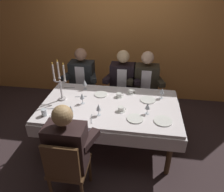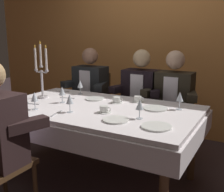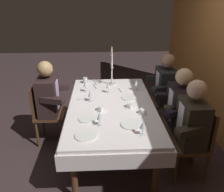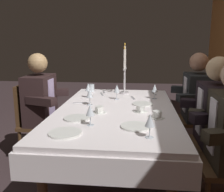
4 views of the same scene
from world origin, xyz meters
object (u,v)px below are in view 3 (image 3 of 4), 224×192
Objects in this scene: wine_glass_0 at (108,85)px; wine_glass_3 at (100,116)px; seated_diner_1 at (48,96)px; wine_glass_1 at (86,84)px; dinner_plate_3 at (86,135)px; seated_diner_2 at (181,106)px; dinner_plate_2 at (131,125)px; water_tumbler_0 at (85,80)px; wine_glass_5 at (143,125)px; dinner_plate_1 at (129,98)px; seated_diner_0 at (166,85)px; coffee_cup_0 at (130,106)px; wine_glass_2 at (136,83)px; dining_table at (112,112)px; seated_diner_3 at (192,122)px; dinner_plate_0 at (88,119)px; wine_glass_4 at (90,94)px; candelabra at (112,69)px; coffee_cup_2 at (143,112)px; coffee_cup_1 at (101,109)px.

wine_glass_3 is at bearing -7.96° from wine_glass_0.
wine_glass_1 is at bearing 101.98° from seated_diner_1.
dinner_plate_3 is 0.18× the size of seated_diner_2.
water_tumbler_0 is at bearing -156.40° from dinner_plate_2.
dinner_plate_1 is at bearing -177.84° from wine_glass_5.
wine_glass_0 is at bearing 41.21° from water_tumbler_0.
seated_diner_0 is at bearing 99.23° from wine_glass_1.
coffee_cup_0 is (0.27, -0.02, 0.02)m from dinner_plate_1.
dinner_plate_1 is 0.33m from wine_glass_2.
wine_glass_3 is at bearing -42.58° from coffee_cup_0.
dining_table is 0.89m from water_tumbler_0.
seated_diner_2 reaches higher than dinner_plate_3.
wine_glass_1 is 0.13× the size of seated_diner_3.
dinner_plate_1 is 0.16× the size of seated_diner_0.
seated_diner_3 is (1.13, 0.00, 0.00)m from seated_diner_0.
dining_table is 9.65× the size of dinner_plate_1.
wine_glass_5 is at bearing -43.62° from seated_diner_2.
seated_diner_2 is 1.00× the size of seated_diner_3.
dinner_plate_3 is 1.40× the size of wine_glass_5.
dinner_plate_0 is 1.21m from seated_diner_2.
dinner_plate_1 reaches higher than dining_table.
wine_glass_4 is at bearing -110.49° from dining_table.
wine_glass_3 is at bearing -8.90° from candelabra.
water_tumbler_0 reaches higher than dining_table.
seated_diner_2 is at bearing 112.28° from wine_glass_3.
wine_glass_2 is (-0.28, 0.14, 0.11)m from dinner_plate_1.
dinner_plate_2 is at bearing 72.07° from dinner_plate_0.
dining_table is 14.70× the size of coffee_cup_2.
wine_glass_3 is at bearing 144.57° from dinner_plate_3.
wine_glass_1 is 1.00× the size of wine_glass_5.
dinner_plate_1 is 0.16× the size of seated_diner_3.
seated_diner_0 is 1.80m from seated_diner_1.
candelabra reaches higher than water_tumbler_0.
wine_glass_1 is 1.74× the size of water_tumbler_0.
candelabra reaches higher than coffee_cup_1.
seated_diner_3 is (0.40, 0.00, 0.00)m from seated_diner_2.
dining_table is at bearing 140.74° from coffee_cup_1.
dining_table is 3.21× the size of candelabra.
wine_glass_5 reaches higher than dinner_plate_1.
dinner_plate_0 is 0.17× the size of seated_diner_0.
dinner_plate_3 is at bearing -69.01° from dinner_plate_2.
wine_glass_4 reaches higher than water_tumbler_0.
coffee_cup_1 is at bearing -39.93° from wine_glass_2.
wine_glass_0 is 0.55m from coffee_cup_0.
coffee_cup_0 is at bearing 100.62° from coffee_cup_1.
dinner_plate_1 is at bearing 124.87° from dining_table.
candelabra is 0.89m from seated_diner_0.
candelabra reaches higher than wine_glass_0.
dinner_plate_1 is 0.16× the size of seated_diner_2.
wine_glass_4 is at bearing -143.48° from dinner_plate_2.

